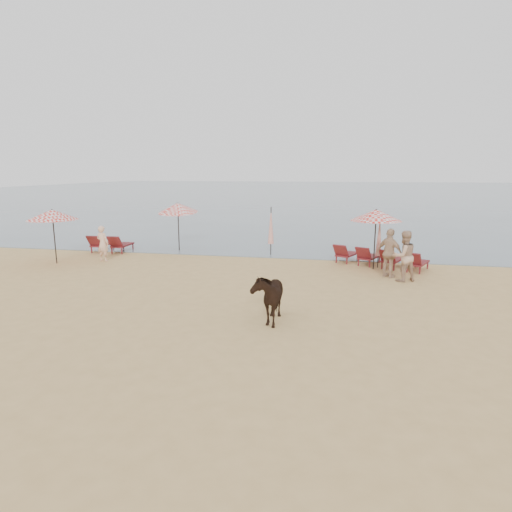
# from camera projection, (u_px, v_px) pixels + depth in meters

# --- Properties ---
(ground) EXTENTS (120.00, 120.00, 0.00)m
(ground) POSITION_uv_depth(u_px,v_px,m) (218.00, 336.00, 10.87)
(ground) COLOR tan
(ground) RESTS_ON ground
(sea) EXTENTS (160.00, 140.00, 0.06)m
(sea) POSITION_uv_depth(u_px,v_px,m) (326.00, 191.00, 87.83)
(sea) COLOR #51606B
(sea) RESTS_ON ground
(lounger_cluster_left) EXTENTS (1.81, 1.74, 0.63)m
(lounger_cluster_left) POSITION_uv_depth(u_px,v_px,m) (110.00, 244.00, 21.95)
(lounger_cluster_left) COLOR maroon
(lounger_cluster_left) RESTS_ON ground
(lounger_cluster_right) EXTENTS (4.13, 3.07, 0.60)m
(lounger_cluster_right) POSITION_uv_depth(u_px,v_px,m) (379.00, 257.00, 18.64)
(lounger_cluster_right) COLOR maroon
(lounger_cluster_right) RESTS_ON ground
(umbrella_open_left_a) EXTENTS (2.16, 2.16, 2.45)m
(umbrella_open_left_a) POSITION_uv_depth(u_px,v_px,m) (52.00, 215.00, 18.97)
(umbrella_open_left_a) COLOR black
(umbrella_open_left_a) RESTS_ON ground
(umbrella_open_left_b) EXTENTS (2.04, 2.08, 2.60)m
(umbrella_open_left_b) POSITION_uv_depth(u_px,v_px,m) (178.00, 208.00, 22.02)
(umbrella_open_left_b) COLOR black
(umbrella_open_left_b) RESTS_ON ground
(umbrella_open_right) EXTENTS (2.10, 2.10, 2.56)m
(umbrella_open_right) POSITION_uv_depth(u_px,v_px,m) (376.00, 215.00, 17.82)
(umbrella_open_right) COLOR black
(umbrella_open_right) RESTS_ON ground
(umbrella_closed_left) EXTENTS (0.29, 0.29, 2.40)m
(umbrella_closed_left) POSITION_uv_depth(u_px,v_px,m) (271.00, 226.00, 20.96)
(umbrella_closed_left) COLOR black
(umbrella_closed_left) RESTS_ON ground
(umbrella_closed_right) EXTENTS (0.27, 0.27, 2.21)m
(umbrella_closed_right) POSITION_uv_depth(u_px,v_px,m) (379.00, 237.00, 18.29)
(umbrella_closed_right) COLOR black
(umbrella_closed_right) RESTS_ON ground
(cow) EXTENTS (0.87, 1.76, 1.45)m
(cow) POSITION_uv_depth(u_px,v_px,m) (268.00, 296.00, 11.86)
(cow) COLOR black
(cow) RESTS_ON ground
(beachgoer_left) EXTENTS (0.67, 0.51, 1.66)m
(beachgoer_left) POSITION_uv_depth(u_px,v_px,m) (103.00, 244.00, 19.71)
(beachgoer_left) COLOR #E1AC8C
(beachgoer_left) RESTS_ON ground
(beachgoer_right_a) EXTENTS (1.17, 1.08, 1.94)m
(beachgoer_right_a) POSITION_uv_depth(u_px,v_px,m) (404.00, 256.00, 16.12)
(beachgoer_right_a) COLOR tan
(beachgoer_right_a) RESTS_ON ground
(beachgoer_right_b) EXTENTS (1.17, 1.10, 1.94)m
(beachgoer_right_b) POSITION_uv_depth(u_px,v_px,m) (390.00, 253.00, 16.67)
(beachgoer_right_b) COLOR tan
(beachgoer_right_b) RESTS_ON ground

